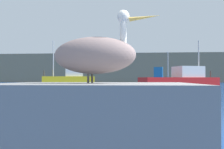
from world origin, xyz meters
TOP-DOWN VIEW (x-y plane):
  - ground_plane at (0.00, 0.00)m, footprint 260.00×260.00m
  - hillside_backdrop at (0.00, 63.80)m, footprint 140.00×10.80m
  - pier_dock at (-1.38, -0.18)m, footprint 2.67×2.07m
  - pelican at (-1.37, -0.18)m, footprint 1.49×0.69m
  - fishing_boat_yellow at (-8.33, 25.93)m, footprint 6.27×3.10m
  - fishing_boat_blue at (3.12, 35.67)m, footprint 4.74×2.16m
  - fishing_boat_red at (4.06, 22.87)m, footprint 8.34×5.11m

SIDE VIEW (x-z plane):
  - ground_plane at x=0.00m, z-range 0.00..0.00m
  - pier_dock at x=-1.38m, z-range 0.00..0.84m
  - fishing_boat_red at x=4.06m, z-range -1.67..3.23m
  - fishing_boat_yellow at x=-8.33m, z-range -1.85..3.52m
  - fishing_boat_blue at x=3.12m, z-range -1.61..3.33m
  - pelican at x=-1.37m, z-range 0.74..1.73m
  - hillside_backdrop at x=0.00m, z-range 0.00..7.24m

